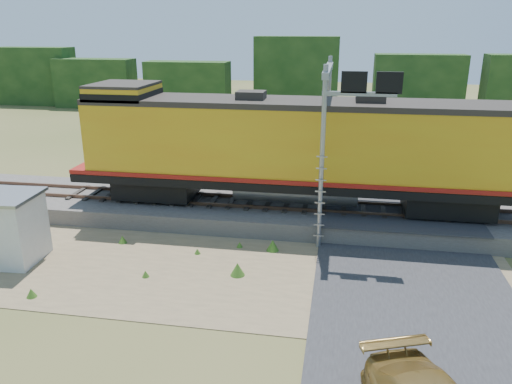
# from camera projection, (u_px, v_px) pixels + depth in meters

# --- Properties ---
(ground) EXTENTS (140.00, 140.00, 0.00)m
(ground) POSITION_uv_depth(u_px,v_px,m) (221.00, 276.00, 18.84)
(ground) COLOR #475123
(ground) RESTS_ON ground
(ballast) EXTENTS (70.00, 5.00, 0.80)m
(ballast) POSITION_uv_depth(u_px,v_px,m) (250.00, 211.00, 24.32)
(ballast) COLOR slate
(ballast) RESTS_ON ground
(rails) EXTENTS (70.00, 1.54, 0.16)m
(rails) POSITION_uv_depth(u_px,v_px,m) (250.00, 202.00, 24.16)
(rails) COLOR brown
(rails) RESTS_ON ballast
(dirt_shoulder) EXTENTS (26.00, 8.00, 0.03)m
(dirt_shoulder) POSITION_uv_depth(u_px,v_px,m) (175.00, 265.00, 19.62)
(dirt_shoulder) COLOR #8C7754
(dirt_shoulder) RESTS_ON ground
(road) EXTENTS (7.00, 66.00, 0.86)m
(road) POSITION_uv_depth(u_px,v_px,m) (410.00, 280.00, 18.37)
(road) COLOR #38383A
(road) RESTS_ON ground
(tree_line_north) EXTENTS (130.00, 3.00, 6.50)m
(tree_line_north) POSITION_uv_depth(u_px,v_px,m) (304.00, 84.00, 53.38)
(tree_line_north) COLOR #153413
(tree_line_north) RESTS_ON ground
(weed_clumps) EXTENTS (15.00, 6.20, 0.56)m
(weed_clumps) POSITION_uv_depth(u_px,v_px,m) (135.00, 267.00, 19.50)
(weed_clumps) COLOR #3B691E
(weed_clumps) RESTS_ON ground
(locomotive) EXTENTS (21.15, 3.23, 5.46)m
(locomotive) POSITION_uv_depth(u_px,v_px,m) (290.00, 147.00, 22.98)
(locomotive) COLOR black
(locomotive) RESTS_ON rails
(shed) EXTENTS (2.48, 2.48, 2.79)m
(shed) POSITION_uv_depth(u_px,v_px,m) (9.00, 228.00, 19.63)
(shed) COLOR silver
(shed) RESTS_ON ground
(signal_gantry) EXTENTS (3.01, 6.20, 7.59)m
(signal_gantry) POSITION_uv_depth(u_px,v_px,m) (335.00, 107.00, 21.39)
(signal_gantry) COLOR gray
(signal_gantry) RESTS_ON ground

